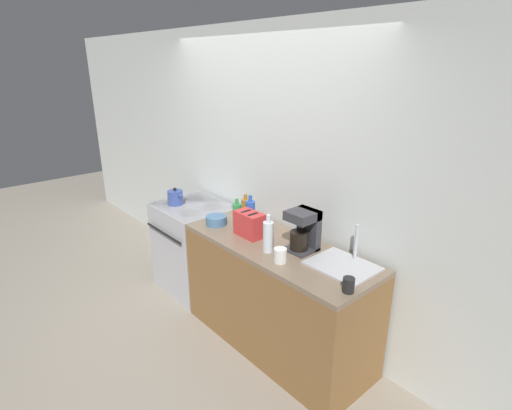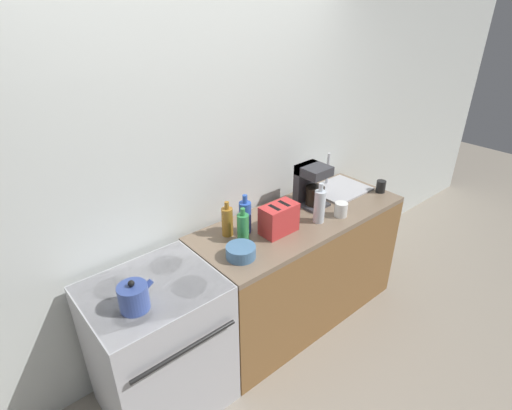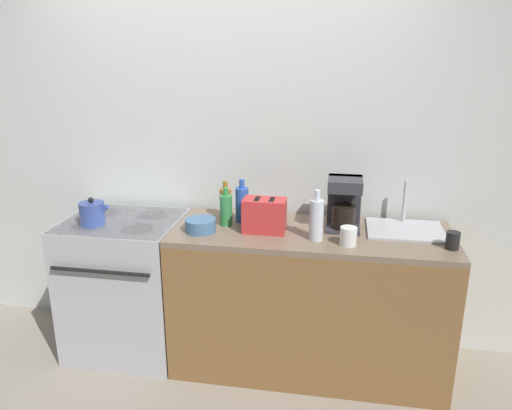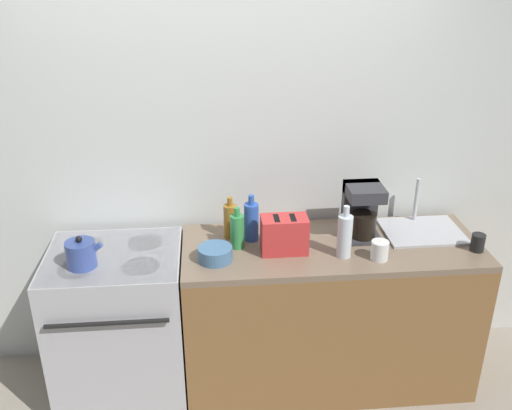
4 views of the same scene
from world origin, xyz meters
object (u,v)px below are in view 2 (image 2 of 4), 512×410
(toaster, at_px, (279,219))
(cup_white, at_px, (341,209))
(stove, at_px, (160,346))
(kettle, at_px, (134,297))
(coffee_maker, at_px, (311,184))
(bottle_blue, at_px, (245,217))
(bottle_clear, at_px, (320,206))
(cup_black, at_px, (381,186))
(bowl, at_px, (241,252))
(bottle_amber, at_px, (227,221))
(bottle_green, at_px, (243,227))

(toaster, relative_size, cup_white, 2.40)
(stove, distance_m, kettle, 0.55)
(coffee_maker, bearing_deg, cup_white, -83.67)
(coffee_maker, relative_size, bottle_blue, 1.16)
(coffee_maker, xyz_separation_m, bottle_blue, (-0.63, 0.01, -0.05))
(bottle_clear, bearing_deg, stove, 174.58)
(bottle_clear, relative_size, cup_black, 3.02)
(toaster, bearing_deg, bowl, -170.44)
(stove, height_order, cup_white, cup_white)
(toaster, xyz_separation_m, bottle_amber, (-0.28, 0.20, 0.00))
(stove, bearing_deg, cup_white, -6.75)
(toaster, relative_size, bottle_clear, 0.85)
(bottle_clear, distance_m, bowl, 0.70)
(toaster, height_order, bottle_amber, bottle_amber)
(kettle, relative_size, bottle_clear, 0.65)
(kettle, bearing_deg, stove, 36.75)
(kettle, distance_m, coffee_maker, 1.55)
(toaster, bearing_deg, cup_white, -14.87)
(bottle_green, bearing_deg, kettle, -170.68)
(bottle_blue, height_order, cup_black, bottle_blue)
(stove, xyz_separation_m, bottle_green, (0.68, 0.03, 0.55))
(bottle_clear, bearing_deg, bowl, 178.59)
(bottle_blue, height_order, bowl, bottle_blue)
(stove, height_order, kettle, kettle)
(coffee_maker, relative_size, bowl, 1.73)
(bottle_clear, bearing_deg, kettle, 179.31)
(coffee_maker, height_order, bottle_amber, coffee_maker)
(cup_black, bearing_deg, kettle, 179.33)
(coffee_maker, bearing_deg, cup_black, -21.48)
(bottle_blue, bearing_deg, bowl, -134.34)
(bottle_blue, bearing_deg, cup_white, -23.21)
(stove, height_order, bottle_clear, bottle_clear)
(coffee_maker, bearing_deg, toaster, -162.69)
(coffee_maker, relative_size, cup_black, 3.25)
(kettle, bearing_deg, bowl, 0.02)
(bottle_amber, xyz_separation_m, cup_white, (0.78, -0.33, -0.05))
(bottle_green, relative_size, cup_white, 2.28)
(coffee_maker, distance_m, cup_white, 0.30)
(bottle_clear, height_order, cup_black, bottle_clear)
(kettle, height_order, bottle_blue, bottle_blue)
(stove, relative_size, bottle_amber, 3.74)
(cup_black, bearing_deg, bottle_blue, 168.86)
(bottle_clear, xyz_separation_m, bottle_blue, (-0.48, 0.23, -0.01))
(bottle_amber, height_order, bowl, bottle_amber)
(bottle_clear, distance_m, cup_white, 0.20)
(toaster, distance_m, coffee_maker, 0.49)
(bowl, bearing_deg, stove, 169.69)
(bottle_amber, bearing_deg, bottle_blue, -20.38)
(stove, xyz_separation_m, cup_white, (1.43, -0.17, 0.50))
(bottle_green, relative_size, cup_black, 2.44)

